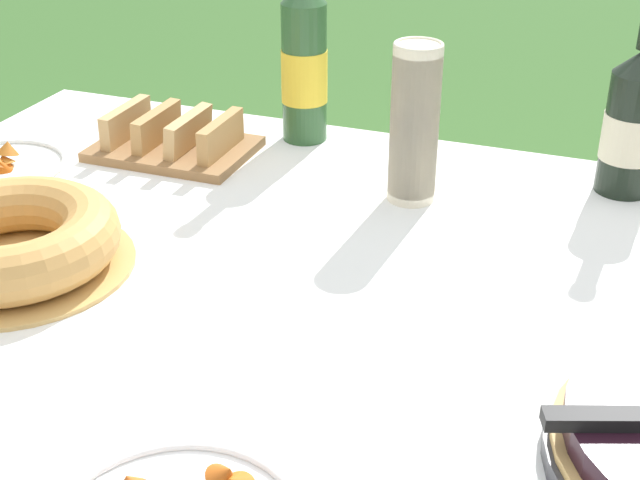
# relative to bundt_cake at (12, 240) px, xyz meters

# --- Properties ---
(garden_table) EXTENTS (1.68, 1.21, 0.73)m
(garden_table) POSITION_rel_bundt_cake_xyz_m (0.48, 0.02, -0.10)
(garden_table) COLOR brown
(garden_table) RESTS_ON ground_plane
(tablecloth) EXTENTS (1.69, 1.22, 0.10)m
(tablecloth) POSITION_rel_bundt_cake_xyz_m (0.48, 0.02, -0.05)
(tablecloth) COLOR white
(tablecloth) RESTS_ON garden_table
(bundt_cake) EXTENTS (0.31, 0.31, 0.08)m
(bundt_cake) POSITION_rel_bundt_cake_xyz_m (0.00, 0.00, 0.00)
(bundt_cake) COLOR tan
(bundt_cake) RESTS_ON tablecloth
(cup_stack) EXTENTS (0.07, 0.07, 0.24)m
(cup_stack) POSITION_rel_bundt_cake_xyz_m (0.43, 0.39, 0.08)
(cup_stack) COLOR beige
(cup_stack) RESTS_ON tablecloth
(cider_bottle_green) EXTENTS (0.08, 0.08, 0.35)m
(cider_bottle_green) POSITION_rel_bundt_cake_xyz_m (0.19, 0.56, 0.10)
(cider_bottle_green) COLOR #2D562D
(cider_bottle_green) RESTS_ON tablecloth
(juice_bottle_red) EXTENTS (0.09, 0.09, 0.30)m
(juice_bottle_red) POSITION_rel_bundt_cake_xyz_m (0.73, 0.53, 0.07)
(juice_bottle_red) COLOR black
(juice_bottle_red) RESTS_ON tablecloth
(bread_board) EXTENTS (0.26, 0.18, 0.07)m
(bread_board) POSITION_rel_bundt_cake_xyz_m (0.01, 0.42, -0.02)
(bread_board) COLOR olive
(bread_board) RESTS_ON tablecloth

